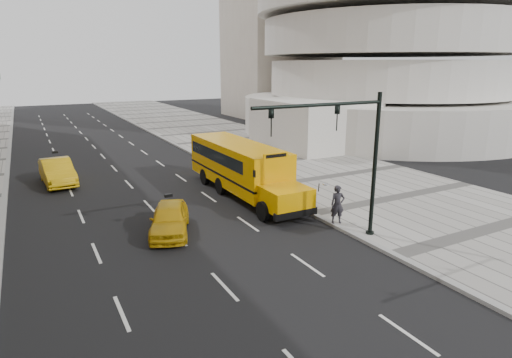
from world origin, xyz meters
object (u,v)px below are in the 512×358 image
school_bus (240,164)px  taxi_far (57,172)px  taxi_near (170,219)px  pedestrian (338,204)px  traffic_signal (350,150)px

school_bus → taxi_far: 12.05m
taxi_near → taxi_far: size_ratio=0.83×
pedestrian → traffic_signal: bearing=-97.3°
taxi_near → pedestrian: bearing=-0.4°
pedestrian → taxi_far: bearing=148.5°
school_bus → taxi_near: bearing=-143.1°
school_bus → taxi_far: bearing=142.2°
taxi_near → school_bus: bearing=58.0°
school_bus → traffic_signal: bearing=-85.6°
taxi_far → pedestrian: pedestrian is taller
taxi_near → traffic_signal: bearing=-15.2°
school_bus → taxi_far: size_ratio=2.34×
school_bus → pedestrian: 7.36m
taxi_near → traffic_signal: (6.36, -4.66, 3.39)m
taxi_far → traffic_signal: (10.18, -16.30, 3.28)m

